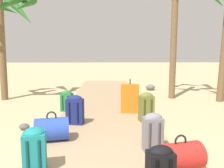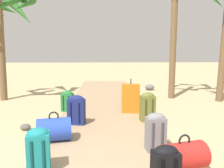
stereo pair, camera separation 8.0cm
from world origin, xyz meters
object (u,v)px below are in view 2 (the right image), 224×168
at_px(duffel_bag_red, 184,156).
at_px(backpack_teal, 38,149).
at_px(duffel_bag_purple, 134,101).
at_px(backpack_olive, 148,106).
at_px(backpack_grey, 156,131).
at_px(duffel_bag_blue, 54,129).
at_px(palm_tree_near_left, 0,10).
at_px(suitcase_orange, 131,98).
at_px(backpack_green, 67,100).
at_px(backpack_black, 166,167).
at_px(backpack_navy, 76,109).

relative_size(duffel_bag_red, backpack_teal, 1.12).
bearing_deg(duffel_bag_red, duffel_bag_purple, 93.31).
xyz_separation_m(backpack_olive, backpack_teal, (-1.70, -2.01, -0.03)).
xyz_separation_m(backpack_grey, duffel_bag_blue, (-1.57, 0.43, -0.11)).
height_order(backpack_grey, backpack_teal, backpack_grey).
distance_m(duffel_bag_purple, palm_tree_near_left, 4.96).
height_order(suitcase_orange, backpack_teal, suitcase_orange).
bearing_deg(backpack_green, backpack_black, -64.91).
xyz_separation_m(backpack_olive, palm_tree_near_left, (-4.08, 2.69, 2.42)).
relative_size(backpack_navy, suitcase_orange, 0.72).
distance_m(backpack_black, duffel_bag_red, 0.54).
xyz_separation_m(backpack_grey, duffel_bag_red, (0.23, -0.55, -0.13)).
height_order(backpack_green, suitcase_orange, suitcase_orange).
relative_size(backpack_black, suitcase_orange, 0.59).
relative_size(backpack_green, duffel_bag_purple, 1.00).
bearing_deg(palm_tree_near_left, backpack_grey, -46.57).
bearing_deg(suitcase_orange, duffel_bag_blue, -130.23).
distance_m(backpack_black, backpack_teal, 1.48).
bearing_deg(backpack_olive, backpack_grey, -96.27).
bearing_deg(backpack_olive, duffel_bag_red, -88.10).
xyz_separation_m(backpack_olive, suitcase_orange, (-0.28, 0.69, 0.03)).
bearing_deg(duffel_bag_blue, backpack_black, -43.64).
height_order(backpack_navy, backpack_olive, backpack_olive).
bearing_deg(backpack_grey, backpack_green, 125.39).
xyz_separation_m(backpack_black, duffel_bag_blue, (-1.45, 1.39, -0.06)).
bearing_deg(suitcase_orange, duffel_bag_red, -82.74).
distance_m(backpack_black, duffel_bag_purple, 3.64).
bearing_deg(palm_tree_near_left, backpack_olive, -33.38).
xyz_separation_m(backpack_olive, duffel_bag_blue, (-1.73, -1.03, -0.13)).
relative_size(backpack_grey, palm_tree_near_left, 0.16).
distance_m(backpack_black, backpack_navy, 2.54).
bearing_deg(duffel_bag_red, backpack_navy, 130.01).
height_order(duffel_bag_red, duffel_bag_blue, duffel_bag_blue).
bearing_deg(duffel_bag_blue, backpack_navy, 73.19).
bearing_deg(backpack_navy, duffel_bag_purple, 45.82).
relative_size(backpack_olive, suitcase_orange, 0.74).
bearing_deg(duffel_bag_purple, duffel_bag_red, -86.69).
distance_m(backpack_green, backpack_navy, 1.10).
bearing_deg(duffel_bag_blue, palm_tree_near_left, 122.35).
distance_m(suitcase_orange, duffel_bag_purple, 0.58).
bearing_deg(palm_tree_near_left, duffel_bag_red, -48.50).
distance_m(duffel_bag_red, duffel_bag_blue, 2.04).
bearing_deg(backpack_navy, suitcase_orange, 35.77).
relative_size(duffel_bag_red, suitcase_orange, 0.75).
distance_m(backpack_navy, suitcase_orange, 1.47).
relative_size(suitcase_orange, palm_tree_near_left, 0.23).
bearing_deg(backpack_teal, suitcase_orange, 62.27).
bearing_deg(backpack_olive, backpack_teal, -130.13).
relative_size(backpack_olive, backpack_teal, 1.11).
xyz_separation_m(backpack_black, backpack_olive, (0.27, 2.41, 0.06)).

